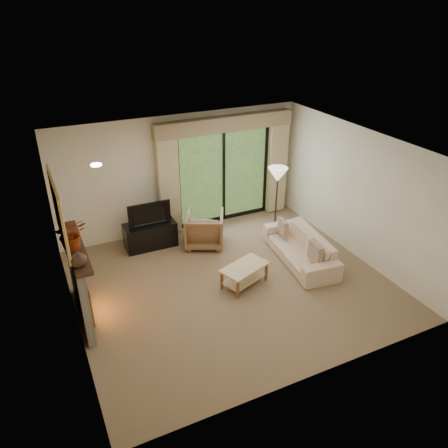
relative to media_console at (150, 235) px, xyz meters
name	(u,v)px	position (x,y,z in m)	size (l,w,h in m)	color
floor	(231,283)	(0.94, -1.95, -0.27)	(5.50, 5.50, 0.00)	#876C4E
ceiling	(232,148)	(0.94, -1.95, 2.33)	(5.50, 5.50, 0.00)	white
wall_back	(181,174)	(0.94, 0.55, 1.03)	(5.00, 5.00, 0.00)	#F3E5CB
wall_front	(318,303)	(0.94, -4.45, 1.03)	(5.00, 5.00, 0.00)	#F3E5CB
wall_left	(65,257)	(-1.81, -1.95, 1.03)	(5.00, 5.00, 0.00)	#F3E5CB
wall_right	(357,194)	(3.69, -1.95, 1.03)	(5.00, 5.00, 0.00)	#F3E5CB
fireplace	(78,282)	(-1.69, -1.75, 0.42)	(0.24, 1.70, 1.37)	gray
mirror	(59,212)	(-1.77, -1.75, 1.68)	(0.07, 1.45, 1.02)	#C68E40
sliding_door	(223,176)	(1.94, 0.50, 0.83)	(2.26, 0.10, 2.16)	black
curtain_left	(168,183)	(0.59, 0.39, 0.93)	(0.45, 0.18, 2.35)	tan
curtain_right	(277,164)	(3.29, 0.39, 0.93)	(0.45, 0.18, 2.35)	tan
cornice	(225,124)	(1.94, 0.41, 2.05)	(3.20, 0.24, 0.32)	#9C8562
media_console	(150,235)	(0.00, 0.00, 0.00)	(1.07, 0.48, 0.54)	black
tv	(148,213)	(0.00, 0.00, 0.52)	(0.89, 0.12, 0.51)	black
armchair	(204,229)	(1.07, -0.42, 0.10)	(0.79, 0.81, 0.74)	brown
sofa	(300,247)	(2.55, -1.81, 0.02)	(1.98, 0.77, 0.58)	beige
pillow_near	(315,253)	(2.48, -2.38, 0.23)	(0.10, 0.40, 0.40)	brown
pillow_far	(283,227)	(2.48, -1.24, 0.22)	(0.09, 0.34, 0.34)	brown
coffee_table	(244,275)	(1.15, -2.09, -0.07)	(0.88, 0.48, 0.40)	#D8B37A
floor_lamp	(276,202)	(2.65, -0.68, 0.52)	(0.42, 0.42, 1.57)	beige
vase	(78,258)	(-1.67, -2.39, 1.23)	(0.24, 0.24, 0.26)	#3A2418
branches	(71,234)	(-1.67, -1.87, 1.36)	(0.46, 0.40, 0.51)	#94300B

